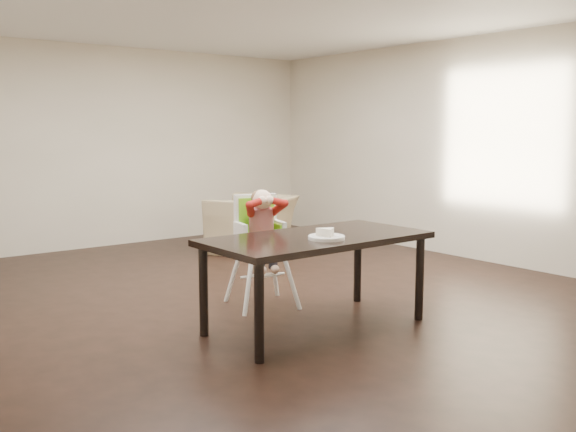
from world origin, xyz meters
name	(u,v)px	position (x,y,z in m)	size (l,w,h in m)	color
ground	(270,294)	(0.00, 0.00, 0.00)	(7.00, 7.00, 0.00)	black
room_walls	(269,100)	(0.00, 0.00, 1.86)	(6.02, 7.02, 2.71)	beige
dining_table	(316,245)	(-0.32, -1.07, 0.67)	(1.80, 0.90, 0.75)	black
high_chair	(261,224)	(-0.28, -0.25, 0.75)	(0.54, 0.54, 1.06)	white
plate	(327,235)	(-0.37, -1.24, 0.78)	(0.34, 0.34, 0.08)	white
armchair	(253,215)	(1.18, 1.98, 0.48)	(1.09, 0.71, 0.95)	tan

